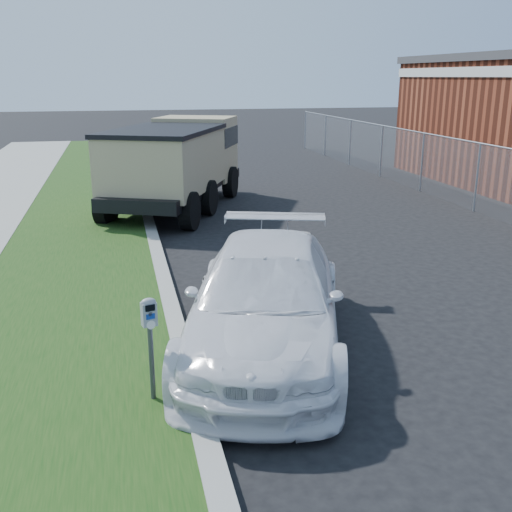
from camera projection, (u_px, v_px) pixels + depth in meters
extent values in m
plane|color=black|center=(371.00, 339.00, 8.23)|extent=(120.00, 120.00, 0.00)
cube|color=gray|center=(168.00, 299.00, 9.51)|extent=(0.25, 50.00, 0.15)
cube|color=#14380F|center=(64.00, 308.00, 9.17)|extent=(3.00, 50.00, 0.13)
plane|color=slate|center=(477.00, 178.00, 15.80)|extent=(0.00, 30.00, 30.00)
cylinder|color=#8E949B|center=(481.00, 143.00, 15.55)|extent=(0.04, 30.00, 0.04)
cylinder|color=#8E949B|center=(477.00, 178.00, 15.80)|extent=(0.06, 0.06, 1.80)
cylinder|color=#8E949B|center=(422.00, 163.00, 18.60)|extent=(0.06, 0.06, 1.80)
cylinder|color=#8E949B|center=(381.00, 151.00, 21.40)|extent=(0.06, 0.06, 1.80)
cylinder|color=#8E949B|center=(350.00, 143.00, 24.20)|extent=(0.06, 0.06, 1.80)
cylinder|color=#8E949B|center=(325.00, 136.00, 27.00)|extent=(0.06, 0.06, 1.80)
cylinder|color=#8E949B|center=(305.00, 130.00, 29.80)|extent=(0.06, 0.06, 1.80)
cylinder|color=#3F4247|center=(152.00, 364.00, 6.36)|extent=(0.07, 0.07, 0.85)
cube|color=gray|center=(149.00, 314.00, 6.20)|extent=(0.17, 0.14, 0.26)
ellipsoid|color=gray|center=(148.00, 303.00, 6.16)|extent=(0.18, 0.14, 0.10)
cube|color=black|center=(150.00, 308.00, 6.13)|extent=(0.10, 0.03, 0.07)
cube|color=navy|center=(151.00, 317.00, 6.16)|extent=(0.09, 0.03, 0.06)
cylinder|color=silver|center=(151.00, 325.00, 6.18)|extent=(0.09, 0.03, 0.09)
cube|color=#3F4247|center=(150.00, 314.00, 6.15)|extent=(0.03, 0.01, 0.04)
imported|color=white|center=(265.00, 297.00, 7.85)|extent=(3.29, 5.12, 1.38)
cube|color=black|center=(175.00, 185.00, 16.07)|extent=(4.21, 6.15, 0.32)
cube|color=#968761|center=(196.00, 148.00, 17.83)|extent=(2.63, 2.37, 1.82)
cube|color=black|center=(196.00, 136.00, 17.72)|extent=(2.66, 2.40, 0.55)
cube|color=#968761|center=(165.00, 161.00, 15.17)|extent=(3.56, 4.39, 1.46)
cube|color=black|center=(163.00, 131.00, 14.95)|extent=(3.68, 4.51, 0.11)
cube|color=black|center=(205.00, 171.00, 18.88)|extent=(2.05, 1.02, 0.27)
cylinder|color=black|center=(163.00, 180.00, 18.21)|extent=(0.64, 0.95, 0.91)
cylinder|color=black|center=(230.00, 182.00, 17.83)|extent=(0.64, 0.95, 0.91)
cylinder|color=black|center=(132.00, 195.00, 15.89)|extent=(0.64, 0.95, 0.91)
cylinder|color=black|center=(208.00, 198.00, 15.51)|extent=(0.64, 0.95, 0.91)
cylinder|color=black|center=(106.00, 207.00, 14.35)|extent=(0.64, 0.95, 0.91)
cylinder|color=black|center=(190.00, 211.00, 13.97)|extent=(0.64, 0.95, 0.91)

